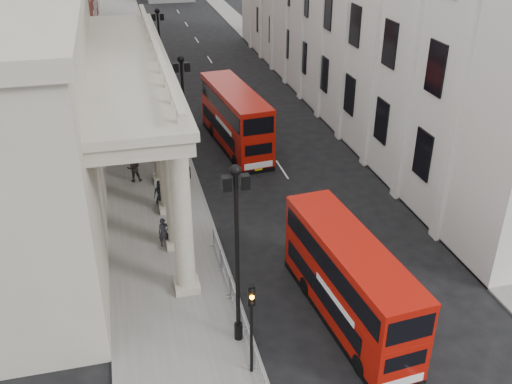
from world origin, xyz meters
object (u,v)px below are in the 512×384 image
pedestrian_a (164,232)px  pedestrian_c (160,193)px  traffic_light (251,314)px  pedestrian_b (134,168)px  lamp_post_north (160,50)px  lamp_post_mid (184,111)px  bus_near (349,280)px  lamp_post_south (237,246)px  bus_far (235,117)px

pedestrian_a → pedestrian_c: pedestrian_a is taller
traffic_light → pedestrian_b: (-3.61, 18.45, -2.05)m
pedestrian_c → lamp_post_north: bearing=88.7°
traffic_light → pedestrian_a: traffic_light is taller
lamp_post_mid → lamp_post_north: bearing=90.0°
pedestrian_c → traffic_light: bearing=-76.4°
traffic_light → pedestrian_c: (-2.23, 14.73, -2.16)m
traffic_light → pedestrian_a: size_ratio=2.58×
traffic_light → pedestrian_b: size_ratio=2.30×
lamp_post_north → traffic_light: 34.07m
bus_near → pedestrian_c: bus_near is taller
lamp_post_south → pedestrian_b: (-3.51, 16.43, -3.86)m
bus_near → lamp_post_mid: bearing=102.8°
bus_near → pedestrian_b: size_ratio=5.15×
lamp_post_south → bus_near: 5.79m
lamp_post_mid → traffic_light: (0.10, -18.02, -1.80)m
lamp_post_mid → pedestrian_a: bearing=-106.7°
lamp_post_mid → lamp_post_north: same height
lamp_post_mid → pedestrian_b: size_ratio=4.45×
lamp_post_mid → pedestrian_b: lamp_post_mid is taller
lamp_post_south → pedestrian_a: size_ratio=5.00×
pedestrian_a → lamp_post_north: bearing=76.6°
lamp_post_south → lamp_post_mid: 16.00m
pedestrian_a → traffic_light: bearing=-84.0°
lamp_post_south → pedestrian_b: lamp_post_south is taller
pedestrian_b → pedestrian_a: bearing=99.1°
bus_far → pedestrian_b: size_ratio=5.61×
lamp_post_north → traffic_light: bearing=-89.8°
lamp_post_south → bus_near: (5.08, 0.30, -2.78)m
lamp_post_north → traffic_light: lamp_post_north is taller
bus_far → pedestrian_a: bearing=-123.5°
pedestrian_b → pedestrian_c: size_ratio=1.14×
lamp_post_south → bus_near: size_ratio=0.86×
lamp_post_north → lamp_post_south: bearing=-90.0°
pedestrian_a → pedestrian_c: bearing=79.3°
bus_far → pedestrian_b: bearing=-156.4°
lamp_post_mid → pedestrian_a: size_ratio=5.00×
bus_far → pedestrian_c: bus_far is taller
pedestrian_c → pedestrian_b: bearing=115.4°
bus_near → traffic_light: bearing=-160.2°
bus_near → pedestrian_c: (-7.20, 12.42, -1.19)m
lamp_post_north → bus_near: lamp_post_north is taller
lamp_post_south → pedestrian_a: lamp_post_south is taller
pedestrian_a → pedestrian_b: (-1.14, 8.32, 0.10)m
traffic_light → bus_far: size_ratio=0.41×
pedestrian_a → pedestrian_b: size_ratio=0.89×
traffic_light → bus_far: (4.21, 22.87, -0.78)m
pedestrian_c → lamp_post_mid: bearing=62.1°
lamp_post_south → lamp_post_north: size_ratio=1.00×
bus_far → pedestrian_a: size_ratio=6.30×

